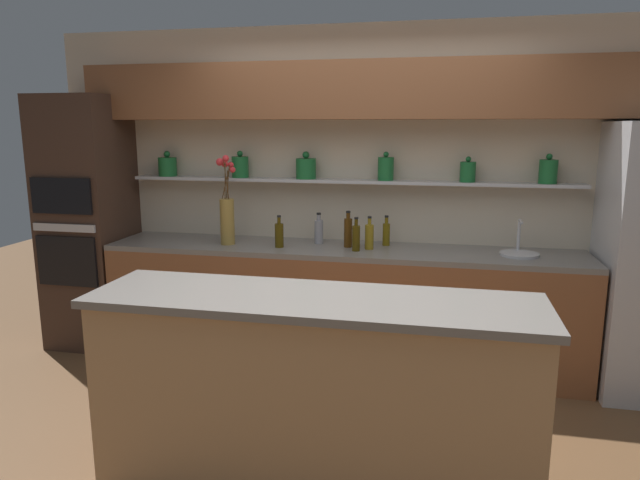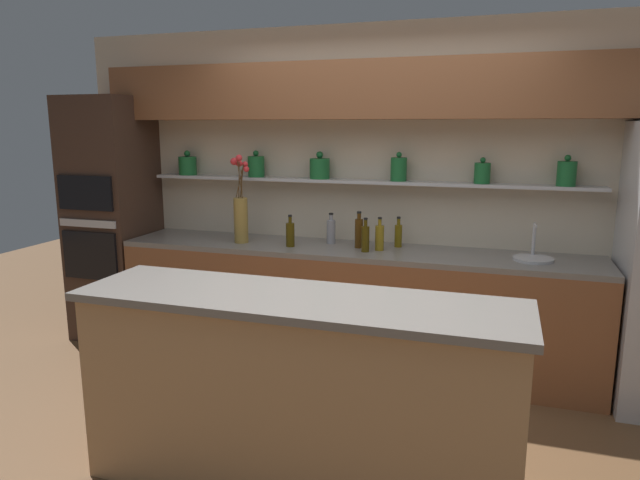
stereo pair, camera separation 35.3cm
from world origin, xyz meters
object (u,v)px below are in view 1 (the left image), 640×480
object	(u,v)px
bottle_oil_2	(386,233)
bottle_oil_4	(369,236)
sink_fixture	(519,252)
bottle_oil_0	(279,235)
bottle_oil_5	(356,237)
flower_vase	(227,214)
bottle_spirit_3	(319,231)
oven_tower	(88,223)
bottle_spirit_1	(348,232)

from	to	relation	value
bottle_oil_2	bottle_oil_4	xyz separation A→B (m)	(-0.11, -0.16, 0.01)
sink_fixture	bottle_oil_0	distance (m)	1.77
bottle_oil_2	bottle_oil_5	xyz separation A→B (m)	(-0.20, -0.25, 0.01)
flower_vase	bottle_oil_2	world-z (taller)	flower_vase
bottle_oil_4	bottle_oil_2	bearing A→B (deg)	55.85
bottle_spirit_3	bottle_oil_2	bearing A→B (deg)	3.78
bottle_oil_0	sink_fixture	bearing A→B (deg)	3.10
oven_tower	bottle_spirit_1	xyz separation A→B (m)	(2.19, 0.04, 0.00)
oven_tower	sink_fixture	bearing A→B (deg)	0.21
oven_tower	bottle_spirit_3	world-z (taller)	oven_tower
bottle_spirit_1	bottle_oil_5	world-z (taller)	bottle_spirit_1
flower_vase	bottle_oil_4	bearing A→B (deg)	2.60
bottle_oil_0	bottle_oil_4	xyz separation A→B (m)	(0.68, 0.08, 0.00)
bottle_spirit_1	sink_fixture	bearing A→B (deg)	-1.13
bottle_oil_5	bottle_oil_0	bearing A→B (deg)	179.56
bottle_oil_2	sink_fixture	bearing A→B (deg)	-8.69
bottle_oil_0	bottle_oil_2	xyz separation A→B (m)	(0.79, 0.24, -0.00)
flower_vase	bottle_oil_0	bearing A→B (deg)	-3.87
bottle_spirit_3	flower_vase	bearing A→B (deg)	-165.43
oven_tower	bottle_oil_4	xyz separation A→B (m)	(2.36, -0.00, -0.02)
bottle_oil_2	bottle_oil_5	size ratio (longest dim) A/B	0.92
flower_vase	bottle_oil_4	distance (m)	1.12
oven_tower	bottle_oil_4	distance (m)	2.36
bottle_oil_2	bottle_oil_4	distance (m)	0.20
flower_vase	sink_fixture	bearing A→B (deg)	1.74
flower_vase	bottle_oil_4	world-z (taller)	flower_vase
bottle_oil_2	bottle_oil_4	bearing A→B (deg)	-124.15
oven_tower	flower_vase	xyz separation A→B (m)	(1.25, -0.05, 0.12)
bottle_spirit_1	bottle_oil_4	distance (m)	0.17
bottle_spirit_3	bottle_oil_5	distance (m)	0.39
bottle_oil_0	bottle_oil_4	size ratio (longest dim) A/B	0.99
bottle_spirit_1	bottle_spirit_3	xyz separation A→B (m)	(-0.25, 0.09, -0.02)
bottle_spirit_1	bottle_oil_5	xyz separation A→B (m)	(0.08, -0.12, -0.02)
oven_tower	bottle_oil_5	size ratio (longest dim) A/B	8.17
flower_vase	bottle_spirit_3	distance (m)	0.73
bottle_spirit_3	bottle_oil_5	bearing A→B (deg)	-32.96
bottle_oil_0	bottle_spirit_1	bearing A→B (deg)	13.19
bottle_oil_0	bottle_spirit_1	size ratio (longest dim) A/B	0.88
bottle_spirit_1	bottle_oil_2	bearing A→B (deg)	23.81
flower_vase	bottle_spirit_3	size ratio (longest dim) A/B	2.86
oven_tower	bottle_spirit_3	bearing A→B (deg)	3.70
bottle_oil_4	oven_tower	bearing A→B (deg)	179.92
bottle_oil_4	bottle_oil_5	size ratio (longest dim) A/B	0.98
sink_fixture	bottle_oil_2	bearing A→B (deg)	171.31
flower_vase	bottle_spirit_3	world-z (taller)	flower_vase
bottle_spirit_3	sink_fixture	bearing A→B (deg)	-4.33
sink_fixture	bottle_oil_5	world-z (taller)	bottle_oil_5
oven_tower	bottle_oil_0	world-z (taller)	oven_tower
oven_tower	bottle_oil_5	bearing A→B (deg)	-2.20
flower_vase	bottle_oil_0	size ratio (longest dim) A/B	2.82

